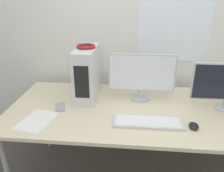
{
  "coord_description": "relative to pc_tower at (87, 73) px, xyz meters",
  "views": [
    {
      "loc": [
        -0.13,
        -1.1,
        1.63
      ],
      "look_at": [
        -0.28,
        0.47,
        0.95
      ],
      "focal_mm": 35.0,
      "sensor_mm": 36.0,
      "label": 1
    }
  ],
  "objects": [
    {
      "name": "wall_back",
      "position": [
        0.52,
        0.41,
        0.37
      ],
      "size": [
        8.0,
        0.07,
        2.7
      ],
      "color": "silver",
      "rests_on": "ground_plane"
    },
    {
      "name": "desk",
      "position": [
        0.51,
        -0.19,
        -0.26
      ],
      "size": [
        2.24,
        0.95,
        0.76
      ],
      "color": "beige",
      "rests_on": "ground_plane"
    },
    {
      "name": "pc_tower",
      "position": [
        0.0,
        0.0,
        0.0
      ],
      "size": [
        0.16,
        0.44,
        0.45
      ],
      "color": "silver",
      "rests_on": "desk"
    },
    {
      "name": "headphones",
      "position": [
        0.0,
        0.0,
        0.24
      ],
      "size": [
        0.16,
        0.16,
        0.03
      ],
      "color": "maroon",
      "rests_on": "pc_tower"
    },
    {
      "name": "monitor_main",
      "position": [
        0.47,
        -0.02,
        0.0
      ],
      "size": [
        0.56,
        0.16,
        0.41
      ],
      "color": "#B7B7BC",
      "rests_on": "desk"
    },
    {
      "name": "keyboard",
      "position": [
        0.51,
        -0.41,
        -0.21
      ],
      "size": [
        0.5,
        0.16,
        0.02
      ],
      "color": "silver",
      "rests_on": "desk"
    },
    {
      "name": "mouse",
      "position": [
        0.83,
        -0.44,
        -0.21
      ],
      "size": [
        0.07,
        0.09,
        0.03
      ],
      "color": "black",
      "rests_on": "desk"
    },
    {
      "name": "cell_phone",
      "position": [
        -0.19,
        -0.24,
        -0.22
      ],
      "size": [
        0.12,
        0.16,
        0.01
      ],
      "rotation": [
        0.0,
        0.0,
        0.32
      ],
      "color": "#99999E",
      "rests_on": "desk"
    },
    {
      "name": "paper_sheet_left",
      "position": [
        -0.3,
        -0.44,
        -0.22
      ],
      "size": [
        0.27,
        0.33,
        0.0
      ],
      "rotation": [
        0.0,
        0.0,
        -0.22
      ],
      "color": "white",
      "rests_on": "desk"
    }
  ]
}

